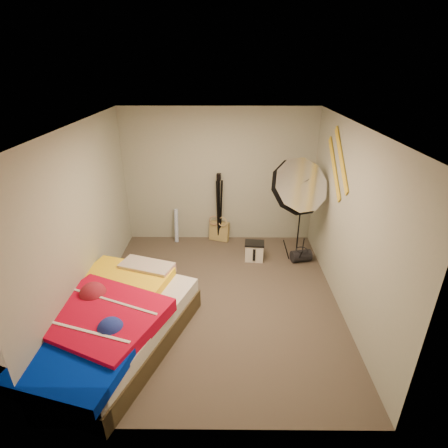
{
  "coord_description": "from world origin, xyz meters",
  "views": [
    {
      "loc": [
        0.14,
        -4.18,
        3.2
      ],
      "look_at": [
        0.1,
        0.6,
        0.95
      ],
      "focal_mm": 28.0,
      "sensor_mm": 36.0,
      "label": 1
    }
  ],
  "objects_px": {
    "camera_case": "(254,252)",
    "photo_umbrella": "(298,187)",
    "duffel_bag": "(301,256)",
    "camera_tripod": "(219,203)",
    "tote_bag": "(219,231)",
    "bed": "(109,323)",
    "wrapping_roll": "(176,226)"
  },
  "relations": [
    {
      "from": "duffel_bag",
      "to": "photo_umbrella",
      "type": "bearing_deg",
      "value": -165.97
    },
    {
      "from": "camera_case",
      "to": "bed",
      "type": "xyz_separation_m",
      "value": [
        -1.92,
        -2.02,
        0.16
      ]
    },
    {
      "from": "camera_case",
      "to": "duffel_bag",
      "type": "distance_m",
      "value": 0.82
    },
    {
      "from": "duffel_bag",
      "to": "tote_bag",
      "type": "bearing_deg",
      "value": 138.72
    },
    {
      "from": "wrapping_roll",
      "to": "photo_umbrella",
      "type": "bearing_deg",
      "value": -22.13
    },
    {
      "from": "photo_umbrella",
      "to": "wrapping_roll",
      "type": "bearing_deg",
      "value": 157.87
    },
    {
      "from": "wrapping_roll",
      "to": "photo_umbrella",
      "type": "xyz_separation_m",
      "value": [
        2.07,
        -0.84,
        1.08
      ]
    },
    {
      "from": "wrapping_roll",
      "to": "camera_tripod",
      "type": "relative_size",
      "value": 0.48
    },
    {
      "from": "wrapping_roll",
      "to": "bed",
      "type": "height_order",
      "value": "wrapping_roll"
    },
    {
      "from": "duffel_bag",
      "to": "bed",
      "type": "xyz_separation_m",
      "value": [
        -2.73,
        -1.98,
        0.21
      ]
    },
    {
      "from": "wrapping_roll",
      "to": "duffel_bag",
      "type": "relative_size",
      "value": 1.9
    },
    {
      "from": "tote_bag",
      "to": "duffel_bag",
      "type": "height_order",
      "value": "tote_bag"
    },
    {
      "from": "tote_bag",
      "to": "wrapping_roll",
      "type": "bearing_deg",
      "value": -158.18
    },
    {
      "from": "photo_umbrella",
      "to": "camera_case",
      "type": "bearing_deg",
      "value": 167.47
    },
    {
      "from": "bed",
      "to": "camera_tripod",
      "type": "relative_size",
      "value": 1.92
    },
    {
      "from": "wrapping_roll",
      "to": "duffel_bag",
      "type": "xyz_separation_m",
      "value": [
        2.27,
        -0.75,
        -0.22
      ]
    },
    {
      "from": "tote_bag",
      "to": "wrapping_roll",
      "type": "relative_size",
      "value": 0.58
    },
    {
      "from": "tote_bag",
      "to": "photo_umbrella",
      "type": "bearing_deg",
      "value": -17.01
    },
    {
      "from": "duffel_bag",
      "to": "bed",
      "type": "relative_size",
      "value": 0.13
    },
    {
      "from": "duffel_bag",
      "to": "camera_tripod",
      "type": "xyz_separation_m",
      "value": [
        -1.44,
        0.76,
        0.67
      ]
    },
    {
      "from": "camera_tripod",
      "to": "bed",
      "type": "bearing_deg",
      "value": -115.16
    },
    {
      "from": "duffel_bag",
      "to": "photo_umbrella",
      "type": "height_order",
      "value": "photo_umbrella"
    },
    {
      "from": "camera_case",
      "to": "camera_tripod",
      "type": "relative_size",
      "value": 0.23
    },
    {
      "from": "bed",
      "to": "photo_umbrella",
      "type": "distance_m",
      "value": 3.34
    },
    {
      "from": "camera_case",
      "to": "wrapping_roll",
      "type": "bearing_deg",
      "value": 159.77
    },
    {
      "from": "tote_bag",
      "to": "bed",
      "type": "height_order",
      "value": "bed"
    },
    {
      "from": "tote_bag",
      "to": "camera_tripod",
      "type": "height_order",
      "value": "camera_tripod"
    },
    {
      "from": "bed",
      "to": "tote_bag",
      "type": "bearing_deg",
      "value": 65.1
    },
    {
      "from": "wrapping_roll",
      "to": "photo_umbrella",
      "type": "height_order",
      "value": "photo_umbrella"
    },
    {
      "from": "camera_case",
      "to": "photo_umbrella",
      "type": "relative_size",
      "value": 0.16
    },
    {
      "from": "duffel_bag",
      "to": "camera_tripod",
      "type": "height_order",
      "value": "camera_tripod"
    },
    {
      "from": "wrapping_roll",
      "to": "photo_umbrella",
      "type": "distance_m",
      "value": 2.48
    }
  ]
}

